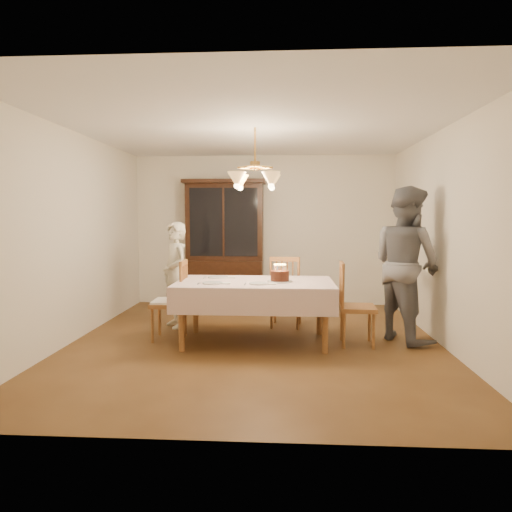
# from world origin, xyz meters

# --- Properties ---
(ground) EXTENTS (5.00, 5.00, 0.00)m
(ground) POSITION_xyz_m (0.00, 0.00, 0.00)
(ground) COLOR #543418
(ground) RESTS_ON ground
(room_shell) EXTENTS (5.00, 5.00, 5.00)m
(room_shell) POSITION_xyz_m (0.00, 0.00, 1.58)
(room_shell) COLOR white
(room_shell) RESTS_ON ground
(dining_table) EXTENTS (1.90, 1.10, 0.76)m
(dining_table) POSITION_xyz_m (0.00, 0.00, 0.68)
(dining_table) COLOR brown
(dining_table) RESTS_ON ground
(china_hutch) EXTENTS (1.38, 0.54, 2.16)m
(china_hutch) POSITION_xyz_m (-0.66, 2.25, 1.04)
(china_hutch) COLOR black
(china_hutch) RESTS_ON ground
(chair_far_side) EXTENTS (0.49, 0.47, 1.00)m
(chair_far_side) POSITION_xyz_m (0.38, 0.82, 0.44)
(chair_far_side) COLOR brown
(chair_far_side) RESTS_ON ground
(chair_left_end) EXTENTS (0.43, 0.45, 1.00)m
(chair_left_end) POSITION_xyz_m (-1.08, 0.08, 0.45)
(chair_left_end) COLOR brown
(chair_left_end) RESTS_ON ground
(chair_right_end) EXTENTS (0.44, 0.46, 1.00)m
(chair_right_end) POSITION_xyz_m (1.22, -0.04, 0.44)
(chair_right_end) COLOR brown
(chair_right_end) RESTS_ON ground
(elderly_woman) EXTENTS (0.60, 0.64, 1.47)m
(elderly_woman) POSITION_xyz_m (-1.16, 0.72, 0.73)
(elderly_woman) COLOR beige
(elderly_woman) RESTS_ON ground
(adult_in_grey) EXTENTS (1.08, 1.16, 1.91)m
(adult_in_grey) POSITION_xyz_m (1.87, 0.23, 0.96)
(adult_in_grey) COLOR slate
(adult_in_grey) RESTS_ON ground
(birthday_cake) EXTENTS (0.30, 0.30, 0.22)m
(birthday_cake) POSITION_xyz_m (0.30, -0.03, 0.82)
(birthday_cake) COLOR white
(birthday_cake) RESTS_ON dining_table
(place_setting_near_left) EXTENTS (0.39, 0.24, 0.02)m
(place_setting_near_left) POSITION_xyz_m (-0.47, -0.23, 0.77)
(place_setting_near_left) COLOR white
(place_setting_near_left) RESTS_ON dining_table
(place_setting_near_right) EXTENTS (0.38, 0.23, 0.02)m
(place_setting_near_right) POSITION_xyz_m (0.07, -0.23, 0.77)
(place_setting_near_right) COLOR white
(place_setting_near_right) RESTS_ON dining_table
(place_setting_far_left) EXTENTS (0.41, 0.26, 0.02)m
(place_setting_far_left) POSITION_xyz_m (-0.48, 0.29, 0.77)
(place_setting_far_left) COLOR white
(place_setting_far_left) RESTS_ON dining_table
(chandelier) EXTENTS (0.62, 0.62, 0.73)m
(chandelier) POSITION_xyz_m (-0.00, -0.00, 1.98)
(chandelier) COLOR #BF8C3F
(chandelier) RESTS_ON ground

